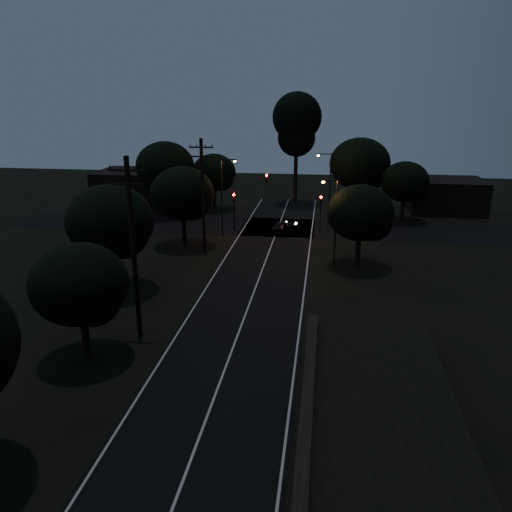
% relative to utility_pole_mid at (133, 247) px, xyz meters
% --- Properties ---
extents(road_surface, '(60.00, 70.00, 0.03)m').
position_rel_utility_pole_mid_xyz_m(road_surface, '(6.00, 16.12, -5.73)').
color(road_surface, black).
rests_on(road_surface, ground).
extents(retaining_wall, '(6.93, 26.00, 1.60)m').
position_rel_utility_pole_mid_xyz_m(retaining_wall, '(13.74, -12.00, -5.12)').
color(retaining_wall, black).
rests_on(retaining_wall, ground).
extents(utility_pole_mid, '(2.20, 0.30, 11.00)m').
position_rel_utility_pole_mid_xyz_m(utility_pole_mid, '(0.00, 0.00, 0.00)').
color(utility_pole_mid, black).
rests_on(utility_pole_mid, ground).
extents(utility_pole_far, '(2.20, 0.30, 10.50)m').
position_rel_utility_pole_mid_xyz_m(utility_pole_far, '(0.00, 17.00, -0.25)').
color(utility_pole_far, black).
rests_on(utility_pole_far, ground).
extents(tree_left_b, '(5.29, 5.29, 6.72)m').
position_rel_utility_pole_mid_xyz_m(tree_left_b, '(-1.81, -3.11, -1.38)').
color(tree_left_b, black).
rests_on(tree_left_b, ground).
extents(tree_left_c, '(6.37, 6.37, 8.05)m').
position_rel_utility_pole_mid_xyz_m(tree_left_c, '(-4.27, 6.87, -0.53)').
color(tree_left_c, black).
rests_on(tree_left_c, ground).
extents(tree_left_d, '(6.08, 6.08, 7.71)m').
position_rel_utility_pole_mid_xyz_m(tree_left_d, '(-2.28, 18.88, -0.74)').
color(tree_left_d, black).
rests_on(tree_left_d, ground).
extents(tree_far_nw, '(5.55, 5.55, 7.03)m').
position_rel_utility_pole_mid_xyz_m(tree_far_nw, '(-2.80, 34.89, -1.19)').
color(tree_far_nw, black).
rests_on(tree_far_nw, ground).
extents(tree_far_w, '(6.94, 6.94, 8.85)m').
position_rel_utility_pole_mid_xyz_m(tree_far_w, '(-7.75, 30.86, 0.02)').
color(tree_far_w, black).
rests_on(tree_far_w, ground).
extents(tree_far_ne, '(7.28, 7.28, 9.21)m').
position_rel_utility_pole_mid_xyz_m(tree_far_ne, '(15.26, 34.85, 0.22)').
color(tree_far_ne, black).
rests_on(tree_far_ne, ground).
extents(tree_far_e, '(5.42, 5.42, 6.88)m').
position_rel_utility_pole_mid_xyz_m(tree_far_e, '(20.19, 31.89, -1.28)').
color(tree_far_e, black).
rests_on(tree_far_e, ground).
extents(tree_right_a, '(5.57, 5.57, 7.09)m').
position_rel_utility_pole_mid_xyz_m(tree_right_a, '(14.20, 14.89, -1.14)').
color(tree_right_a, black).
rests_on(tree_right_a, ground).
extents(tall_pine, '(6.36, 6.36, 14.44)m').
position_rel_utility_pole_mid_xyz_m(tall_pine, '(7.00, 40.00, 4.67)').
color(tall_pine, black).
rests_on(tall_pine, ground).
extents(building_left, '(10.00, 8.00, 4.40)m').
position_rel_utility_pole_mid_xyz_m(building_left, '(-14.00, 37.00, -3.54)').
color(building_left, black).
rests_on(building_left, ground).
extents(building_right, '(9.00, 7.00, 4.00)m').
position_rel_utility_pole_mid_xyz_m(building_right, '(26.00, 38.00, -3.74)').
color(building_right, black).
rests_on(building_right, ground).
extents(signal_left, '(0.28, 0.35, 4.10)m').
position_rel_utility_pole_mid_xyz_m(signal_left, '(1.40, 24.99, -2.90)').
color(signal_left, black).
rests_on(signal_left, ground).
extents(signal_right, '(0.28, 0.35, 4.10)m').
position_rel_utility_pole_mid_xyz_m(signal_right, '(10.60, 24.99, -2.90)').
color(signal_right, black).
rests_on(signal_right, ground).
extents(signal_mast, '(3.70, 0.35, 6.25)m').
position_rel_utility_pole_mid_xyz_m(signal_mast, '(3.09, 24.99, -1.40)').
color(signal_mast, black).
rests_on(signal_mast, ground).
extents(streetlight_a, '(1.66, 0.26, 8.00)m').
position_rel_utility_pole_mid_xyz_m(streetlight_a, '(0.69, 23.00, -1.10)').
color(streetlight_a, black).
rests_on(streetlight_a, ground).
extents(streetlight_b, '(1.66, 0.26, 8.00)m').
position_rel_utility_pole_mid_xyz_m(streetlight_b, '(11.31, 29.00, -1.10)').
color(streetlight_b, black).
rests_on(streetlight_b, ground).
extents(streetlight_c, '(1.46, 0.26, 7.50)m').
position_rel_utility_pole_mid_xyz_m(streetlight_c, '(11.83, 15.00, -1.39)').
color(streetlight_c, black).
rests_on(streetlight_c, ground).
extents(car, '(2.83, 4.08, 1.29)m').
position_rel_utility_pole_mid_xyz_m(car, '(6.76, 24.91, -5.09)').
color(car, black).
rests_on(car, ground).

